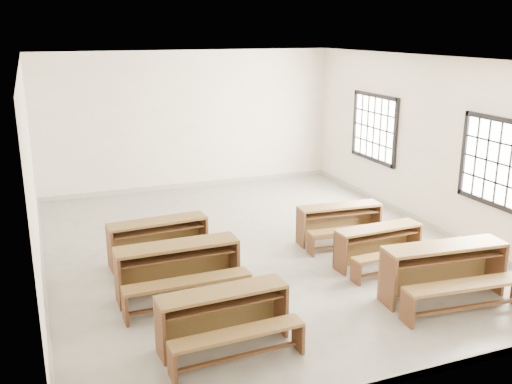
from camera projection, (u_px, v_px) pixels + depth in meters
name	position (u px, v px, depth m)	size (l,w,h in m)	color
room	(261.00, 125.00, 9.36)	(8.50, 8.50, 3.20)	gray
desk_set_0	(224.00, 315.00, 6.73)	(1.60, 0.88, 0.71)	brown
desk_set_1	(179.00, 267.00, 7.98)	(1.73, 0.91, 0.78)	brown
desk_set_2	(159.00, 239.00, 9.15)	(1.64, 0.93, 0.71)	brown
desk_set_3	(446.00, 269.00, 7.89)	(1.84, 1.08, 0.79)	brown
desk_set_4	(380.00, 244.00, 9.04)	(1.48, 0.81, 0.65)	brown
desk_set_5	(340.00, 221.00, 10.06)	(1.55, 0.89, 0.67)	brown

